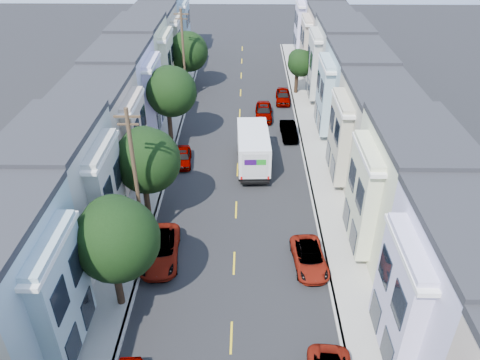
# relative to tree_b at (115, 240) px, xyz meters

# --- Properties ---
(ground) EXTENTS (160.00, 160.00, 0.00)m
(ground) POSITION_rel_tree_b_xyz_m (6.30, 3.61, -4.88)
(ground) COLOR black
(ground) RESTS_ON ground
(road_slab) EXTENTS (12.00, 70.00, 0.02)m
(road_slab) POSITION_rel_tree_b_xyz_m (6.30, 18.61, -4.87)
(road_slab) COLOR black
(road_slab) RESTS_ON ground
(curb_left) EXTENTS (0.30, 70.00, 0.15)m
(curb_left) POSITION_rel_tree_b_xyz_m (0.25, 18.61, -4.80)
(curb_left) COLOR gray
(curb_left) RESTS_ON ground
(curb_right) EXTENTS (0.30, 70.00, 0.15)m
(curb_right) POSITION_rel_tree_b_xyz_m (12.35, 18.61, -4.80)
(curb_right) COLOR gray
(curb_right) RESTS_ON ground
(sidewalk_left) EXTENTS (2.60, 70.00, 0.15)m
(sidewalk_left) POSITION_rel_tree_b_xyz_m (-1.05, 18.61, -4.80)
(sidewalk_left) COLOR gray
(sidewalk_left) RESTS_ON ground
(sidewalk_right) EXTENTS (2.60, 70.00, 0.15)m
(sidewalk_right) POSITION_rel_tree_b_xyz_m (13.65, 18.61, -4.80)
(sidewalk_right) COLOR gray
(sidewalk_right) RESTS_ON ground
(centerline) EXTENTS (0.12, 70.00, 0.01)m
(centerline) POSITION_rel_tree_b_xyz_m (6.30, 18.61, -4.88)
(centerline) COLOR gold
(centerline) RESTS_ON ground
(townhouse_row_left) EXTENTS (5.00, 70.00, 8.50)m
(townhouse_row_left) POSITION_rel_tree_b_xyz_m (-4.85, 18.61, -4.88)
(townhouse_row_left) COLOR #B3AD94
(townhouse_row_left) RESTS_ON ground
(townhouse_row_right) EXTENTS (5.00, 70.00, 8.50)m
(townhouse_row_right) POSITION_rel_tree_b_xyz_m (17.45, 18.61, -4.88)
(townhouse_row_right) COLOR #B3AD94
(townhouse_row_right) RESTS_ON ground
(tree_b) EXTENTS (4.70, 4.70, 7.25)m
(tree_b) POSITION_rel_tree_b_xyz_m (0.00, 0.00, 0.00)
(tree_b) COLOR black
(tree_b) RESTS_ON ground
(tree_c) EXTENTS (4.70, 4.70, 7.07)m
(tree_c) POSITION_rel_tree_b_xyz_m (0.00, 8.89, -0.17)
(tree_c) COLOR black
(tree_c) RESTS_ON ground
(tree_d) EXTENTS (4.70, 4.70, 7.40)m
(tree_d) POSITION_rel_tree_b_xyz_m (-0.00, 21.11, 0.15)
(tree_d) COLOR black
(tree_d) RESTS_ON ground
(tree_e) EXTENTS (4.70, 4.70, 6.89)m
(tree_e) POSITION_rel_tree_b_xyz_m (0.00, 35.00, -0.35)
(tree_e) COLOR black
(tree_e) RESTS_ON ground
(tree_far_r) EXTENTS (3.10, 3.10, 5.25)m
(tree_far_r) POSITION_rel_tree_b_xyz_m (13.20, 33.54, -1.22)
(tree_far_r) COLOR black
(tree_far_r) RESTS_ON ground
(utility_pole_near) EXTENTS (1.60, 0.26, 10.00)m
(utility_pole_near) POSITION_rel_tree_b_xyz_m (0.00, 5.61, 0.27)
(utility_pole_near) COLOR #42301E
(utility_pole_near) RESTS_ON ground
(utility_pole_far) EXTENTS (1.60, 0.26, 10.00)m
(utility_pole_far) POSITION_rel_tree_b_xyz_m (0.00, 31.61, 0.27)
(utility_pole_far) COLOR #42301E
(utility_pole_far) RESTS_ON ground
(fedex_truck) EXTENTS (2.67, 6.93, 3.33)m
(fedex_truck) POSITION_rel_tree_b_xyz_m (7.64, 16.28, -3.02)
(fedex_truck) COLOR silver
(fedex_truck) RESTS_ON ground
(lead_sedan) EXTENTS (1.88, 4.69, 1.51)m
(lead_sedan) POSITION_rel_tree_b_xyz_m (8.86, 26.47, -4.12)
(lead_sedan) COLOR black
(lead_sedan) RESTS_ON ground
(parked_left_c) EXTENTS (2.81, 5.44, 1.47)m
(parked_left_c) POSITION_rel_tree_b_xyz_m (1.40, 4.00, -4.15)
(parked_left_c) COLOR #949494
(parked_left_c) RESTS_ON ground
(parked_left_d) EXTENTS (1.78, 3.95, 1.24)m
(parked_left_d) POSITION_rel_tree_b_xyz_m (1.40, 16.67, -4.26)
(parked_left_d) COLOR black
(parked_left_d) RESTS_ON ground
(parked_right_b) EXTENTS (2.37, 4.56, 1.23)m
(parked_right_b) POSITION_rel_tree_b_xyz_m (11.20, 3.49, -4.27)
(parked_right_b) COLOR white
(parked_right_b) RESTS_ON ground
(parked_right_c) EXTENTS (1.59, 4.03, 1.32)m
(parked_right_c) POSITION_rel_tree_b_xyz_m (11.20, 22.02, -4.22)
(parked_right_c) COLOR black
(parked_right_c) RESTS_ON ground
(parked_right_d) EXTENTS (1.79, 4.30, 1.38)m
(parked_right_d) POSITION_rel_tree_b_xyz_m (11.20, 30.90, -4.19)
(parked_right_d) COLOR black
(parked_right_d) RESTS_ON ground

